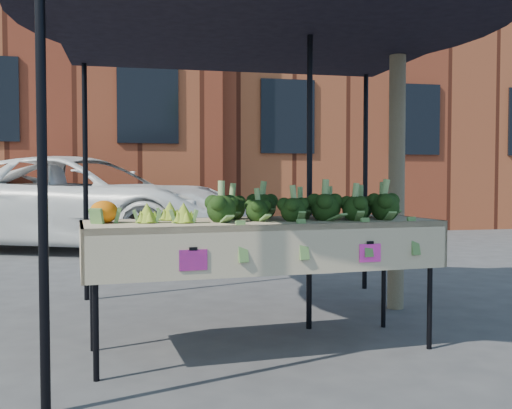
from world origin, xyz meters
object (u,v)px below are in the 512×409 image
vehicle (82,81)px  canopy (264,155)px  table (262,285)px  street_tree (398,75)px

vehicle → canopy: bearing=-138.7°
table → vehicle: 7.12m
table → canopy: (0.14, 0.58, 0.92)m
canopy → street_tree: street_tree is taller
vehicle → street_tree: bearing=-125.6°
table → vehicle: (-1.66, 6.50, 2.39)m
table → canopy: 1.09m
canopy → street_tree: bearing=19.2°
street_tree → table: bearing=-145.0°
vehicle → table: bearing=-141.3°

